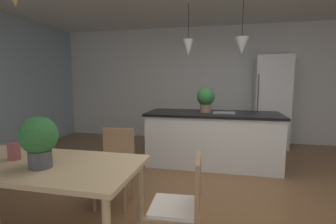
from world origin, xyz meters
TOP-DOWN VIEW (x-y plane):
  - ground_plane at (0.00, 0.00)m, footprint 10.00×8.40m
  - wall_back_kitchen at (0.00, 3.26)m, footprint 10.00×0.12m
  - dining_table at (-1.64, -1.05)m, footprint 1.95×0.85m
  - chair_kitchen_end at (-0.30, -1.05)m, footprint 0.42×0.42m
  - chair_far_right at (-1.21, -0.25)m, footprint 0.43×0.43m
  - kitchen_island at (-0.17, 1.37)m, footprint 2.22×0.89m
  - refrigerator at (1.00, 2.86)m, footprint 0.71×0.67m
  - pendant_over_island_main at (-0.60, 1.37)m, footprint 0.18×0.18m
  - pendant_over_island_aux at (0.26, 1.37)m, footprint 0.23×0.23m
  - potted_plant_on_island at (-0.29, 1.37)m, footprint 0.30×0.30m
  - potted_plant_on_table at (-1.45, -1.15)m, footprint 0.30×0.30m
  - vase_on_dining_table at (-1.83, -1.02)m, footprint 0.11×0.11m

SIDE VIEW (x-z plane):
  - ground_plane at x=0.00m, z-range -0.04..0.00m
  - kitchen_island at x=-0.17m, z-range 0.01..0.92m
  - chair_kitchen_end at x=-0.30m, z-range 0.04..0.91m
  - chair_far_right at x=-1.21m, z-range 0.04..0.91m
  - dining_table at x=-1.64m, z-range 0.30..1.03m
  - vase_on_dining_table at x=-1.83m, z-range 0.73..0.88m
  - potted_plant_on_table at x=-1.45m, z-range 0.76..1.18m
  - refrigerator at x=1.00m, z-range 0.00..1.96m
  - potted_plant_on_island at x=-0.29m, z-range 0.93..1.35m
  - wall_back_kitchen at x=0.00m, z-range 0.00..2.70m
  - pendant_over_island_main at x=-0.60m, z-range 1.56..2.41m
  - pendant_over_island_aux at x=0.26m, z-range 1.57..2.41m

